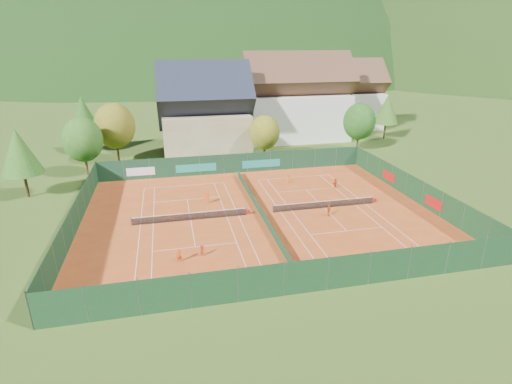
% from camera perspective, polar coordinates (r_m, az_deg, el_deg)
% --- Properties ---
extents(ground, '(600.00, 600.00, 0.00)m').
position_cam_1_polar(ground, '(46.67, 0.54, -3.17)').
color(ground, '#345119').
rests_on(ground, ground).
extents(clay_pad, '(40.00, 32.00, 0.01)m').
position_cam_1_polar(clay_pad, '(46.66, 0.54, -3.14)').
color(clay_pad, '#B8481B').
rests_on(clay_pad, ground).
extents(court_markings_left, '(11.03, 23.83, 0.00)m').
position_cam_1_polar(court_markings_left, '(45.65, -9.30, -3.99)').
color(court_markings_left, white).
rests_on(court_markings_left, ground).
extents(court_markings_right, '(11.03, 23.83, 0.00)m').
position_cam_1_polar(court_markings_right, '(48.98, 9.70, -2.25)').
color(court_markings_right, white).
rests_on(court_markings_right, ground).
extents(tennis_net_left, '(13.30, 0.10, 1.02)m').
position_cam_1_polar(tennis_net_left, '(45.45, -9.14, -3.41)').
color(tennis_net_left, '#59595B').
rests_on(tennis_net_left, ground).
extents(tennis_net_right, '(13.30, 0.10, 1.02)m').
position_cam_1_polar(tennis_net_right, '(48.85, 9.90, -1.70)').
color(tennis_net_right, '#59595B').
rests_on(tennis_net_right, ground).
extents(court_divider, '(0.03, 28.80, 1.00)m').
position_cam_1_polar(court_divider, '(46.46, 0.55, -2.58)').
color(court_divider, '#13361F').
rests_on(court_divider, ground).
extents(fence_north, '(40.00, 0.10, 3.00)m').
position_cam_1_polar(fence_north, '(60.82, -3.34, 4.05)').
color(fence_north, '#133420').
rests_on(fence_north, ground).
extents(fence_south, '(40.00, 0.04, 3.00)m').
position_cam_1_polar(fence_south, '(32.41, 7.20, -11.90)').
color(fence_south, '#13341A').
rests_on(fence_south, ground).
extents(fence_west, '(0.04, 32.00, 3.00)m').
position_cam_1_polar(fence_west, '(46.14, -24.45, -3.38)').
color(fence_west, '#153A20').
rests_on(fence_west, ground).
extents(fence_east, '(0.09, 32.00, 3.00)m').
position_cam_1_polar(fence_east, '(54.06, 21.64, 0.43)').
color(fence_east, '#14391B').
rests_on(fence_east, ground).
extents(chalet, '(16.20, 12.00, 16.00)m').
position_cam_1_polar(chalet, '(72.88, -7.31, 10.88)').
color(chalet, '#C5B68A').
rests_on(chalet, ground).
extents(hotel_block_a, '(21.60, 11.00, 17.25)m').
position_cam_1_polar(hotel_block_a, '(82.52, 5.77, 12.62)').
color(hotel_block_a, silver).
rests_on(hotel_block_a, ground).
extents(hotel_block_b, '(17.28, 10.00, 15.50)m').
position_cam_1_polar(hotel_block_b, '(95.14, 12.44, 12.86)').
color(hotel_block_b, silver).
rests_on(hotel_block_b, ground).
extents(tree_west_front, '(5.72, 5.72, 8.69)m').
position_cam_1_polar(tree_west_front, '(64.14, -23.54, 6.87)').
color(tree_west_front, '#49301A').
rests_on(tree_west_front, ground).
extents(tree_west_mid, '(6.44, 6.44, 9.78)m').
position_cam_1_polar(tree_west_mid, '(69.20, -19.53, 8.88)').
color(tree_west_mid, '#4C301B').
rests_on(tree_west_mid, ground).
extents(tree_west_back, '(5.60, 5.60, 10.00)m').
position_cam_1_polar(tree_west_back, '(77.78, -23.45, 10.08)').
color(tree_west_back, '#412817').
rests_on(tree_west_back, ground).
extents(tree_center, '(5.01, 5.01, 7.60)m').
position_cam_1_polar(tree_center, '(66.98, 1.24, 8.52)').
color(tree_center, '#462C19').
rests_on(tree_center, ground).
extents(tree_east_front, '(5.72, 5.72, 8.69)m').
position_cam_1_polar(tree_east_front, '(74.97, 14.54, 9.71)').
color(tree_east_front, '#4A2D1A').
rests_on(tree_east_front, ground).
extents(tree_east_mid, '(5.04, 5.04, 9.00)m').
position_cam_1_polar(tree_east_mid, '(86.56, 18.21, 11.21)').
color(tree_east_mid, '#4D341B').
rests_on(tree_east_mid, ground).
extents(tree_west_side, '(5.04, 5.04, 9.00)m').
position_cam_1_polar(tree_west_side, '(57.95, -30.75, 5.01)').
color(tree_west_side, '#412517').
rests_on(tree_west_side, ground).
extents(tree_east_back, '(7.15, 7.15, 10.86)m').
position_cam_1_polar(tree_east_back, '(89.88, 11.15, 12.59)').
color(tree_east_back, '#452A18').
rests_on(tree_east_back, ground).
extents(mountain_backdrop, '(820.00, 530.00, 242.00)m').
position_cam_1_polar(mountain_backdrop, '(283.76, -4.76, 8.77)').
color(mountain_backdrop, black).
rests_on(mountain_backdrop, ground).
extents(ball_hopper, '(0.34, 0.34, 0.80)m').
position_cam_1_polar(ball_hopper, '(40.32, 21.44, -7.89)').
color(ball_hopper, slate).
rests_on(ball_hopper, ground).
extents(loose_ball_0, '(0.07, 0.07, 0.07)m').
position_cam_1_polar(loose_ball_0, '(38.40, -7.12, -8.85)').
color(loose_ball_0, '#CCD833').
rests_on(loose_ball_0, ground).
extents(loose_ball_1, '(0.07, 0.07, 0.07)m').
position_cam_1_polar(loose_ball_1, '(42.44, 11.72, -6.12)').
color(loose_ball_1, '#CCD833').
rests_on(loose_ball_1, ground).
extents(loose_ball_2, '(0.07, 0.07, 0.07)m').
position_cam_1_polar(loose_ball_2, '(52.41, 2.74, -0.38)').
color(loose_ball_2, '#CCD833').
rests_on(loose_ball_2, ground).
extents(player_left_near, '(0.54, 0.39, 1.35)m').
position_cam_1_polar(player_left_near, '(37.30, -10.91, -8.91)').
color(player_left_near, '#D55112').
rests_on(player_left_near, ground).
extents(player_left_mid, '(0.72, 0.70, 1.18)m').
position_cam_1_polar(player_left_mid, '(37.92, -7.74, -8.34)').
color(player_left_mid, '#F75515').
rests_on(player_left_mid, ground).
extents(player_left_far, '(1.02, 0.70, 1.46)m').
position_cam_1_polar(player_left_far, '(49.74, -6.97, -0.84)').
color(player_left_far, '#E04D13').
rests_on(player_left_far, ground).
extents(player_right_near, '(0.82, 0.82, 1.40)m').
position_cam_1_polar(player_right_near, '(46.59, 10.35, -2.61)').
color(player_right_near, '#D45812').
rests_on(player_right_near, ground).
extents(player_right_far_a, '(0.61, 0.40, 1.25)m').
position_cam_1_polar(player_right_far_a, '(57.04, 4.63, 1.99)').
color(player_right_far_a, orange).
rests_on(player_right_far_a, ground).
extents(player_right_far_b, '(1.28, 1.05, 1.37)m').
position_cam_1_polar(player_right_far_b, '(55.73, 11.25, 1.25)').
color(player_right_far_b, '#CE4712').
rests_on(player_right_far_b, ground).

